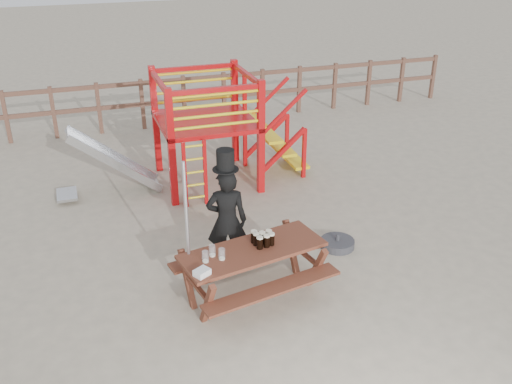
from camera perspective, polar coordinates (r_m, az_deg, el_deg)
name	(u,v)px	position (r m, az deg, el deg)	size (l,w,h in m)	color
ground	(259,285)	(7.97, 0.27, -9.27)	(60.00, 60.00, 0.00)	#B5A68C
back_fence	(163,97)	(13.88, -9.27, 9.39)	(15.09, 0.09, 1.20)	brown
playground_fort	(202,128)	(10.60, -5.41, 6.36)	(4.71, 1.84, 2.10)	red
picnic_table	(253,266)	(7.52, -0.32, -7.45)	(2.09, 1.63, 0.73)	brown
man_with_hat	(227,218)	(7.89, -2.93, -2.66)	(0.65, 0.51, 1.85)	black
metal_pole	(188,235)	(7.19, -6.86, -4.31)	(0.04, 0.04, 1.99)	#B2B2B7
parasol_base	(337,243)	(8.87, 8.13, -5.12)	(0.53, 0.53, 0.22)	#343539
paper_bag	(202,272)	(6.87, -5.42, -8.01)	(0.18, 0.14, 0.08)	white
stout_pints	(263,239)	(7.42, 0.68, -4.70)	(0.28, 0.26, 0.17)	black
empty_glasses	(213,254)	(7.15, -4.31, -6.23)	(0.29, 0.20, 0.15)	silver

